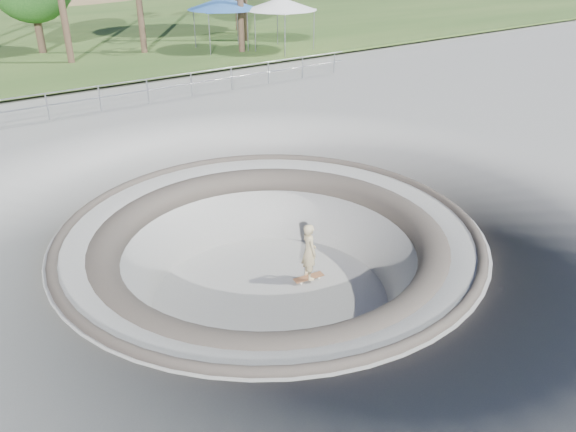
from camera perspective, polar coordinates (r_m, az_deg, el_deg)
name	(u,v)px	position (r m, az deg, el deg)	size (l,w,h in m)	color
ground	(269,230)	(13.71, -1.89, -1.41)	(180.00, 180.00, 0.00)	#979692
skate_bowl	(271,292)	(14.65, -1.79, -7.74)	(14.00, 14.00, 4.10)	#979692
distant_hills	(4,75)	(69.40, -26.90, 12.65)	(103.20, 45.00, 28.60)	brown
safety_railing	(100,98)	(23.79, -18.58, 11.28)	(25.00, 0.06, 1.03)	gray
skateboard	(309,277)	(15.24, 2.11, -6.26)	(0.88, 0.35, 0.09)	brown
skater	(309,251)	(14.81, 2.17, -3.60)	(0.58, 0.38, 1.60)	#C9B382
canopy_white	(281,4)	(34.69, -0.73, 20.73)	(5.66, 5.66, 2.98)	gray
canopy_blue	(223,3)	(35.18, -6.62, 20.68)	(5.85, 5.85, 3.00)	gray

